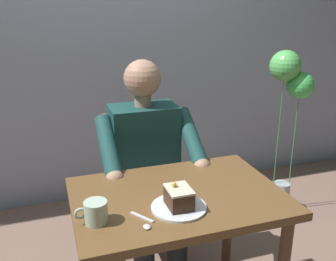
% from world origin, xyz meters
% --- Properties ---
extents(cafe_rear_panel, '(6.40, 0.12, 3.00)m').
position_xyz_m(cafe_rear_panel, '(0.00, -1.55, 1.50)').
color(cafe_rear_panel, '#98A4BD').
rests_on(cafe_rear_panel, ground).
extents(dining_table, '(0.88, 0.61, 0.75)m').
position_xyz_m(dining_table, '(0.00, 0.00, 0.63)').
color(dining_table, brown).
rests_on(dining_table, ground).
extents(chair, '(0.42, 0.42, 0.90)m').
position_xyz_m(chair, '(0.00, -0.65, 0.50)').
color(chair, brown).
rests_on(chair, ground).
extents(seated_person, '(0.53, 0.58, 1.23)m').
position_xyz_m(seated_person, '(0.00, -0.48, 0.64)').
color(seated_person, '#1B4544').
rests_on(seated_person, ground).
extents(dessert_plate, '(0.22, 0.22, 0.01)m').
position_xyz_m(dessert_plate, '(0.04, 0.11, 0.75)').
color(dessert_plate, white).
rests_on(dessert_plate, dining_table).
extents(cake_slice, '(0.09, 0.12, 0.10)m').
position_xyz_m(cake_slice, '(0.04, 0.11, 0.79)').
color(cake_slice, '#412919').
rests_on(cake_slice, dessert_plate).
extents(coffee_cup, '(0.12, 0.09, 0.08)m').
position_xyz_m(coffee_cup, '(0.36, 0.11, 0.79)').
color(coffee_cup, '#B6CFB7').
rests_on(coffee_cup, dining_table).
extents(dessert_spoon, '(0.07, 0.14, 0.01)m').
position_xyz_m(dessert_spoon, '(0.19, 0.17, 0.75)').
color(dessert_spoon, silver).
rests_on(dessert_spoon, dining_table).
extents(balloon_display, '(0.31, 0.24, 1.21)m').
position_xyz_m(balloon_display, '(-1.12, -0.82, 0.89)').
color(balloon_display, '#B2C1C6').
rests_on(balloon_display, ground).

